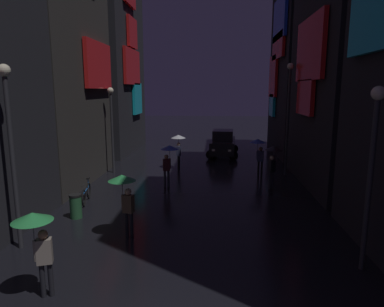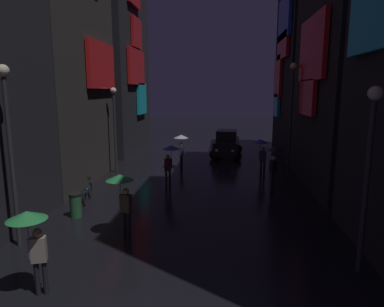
{
  "view_description": "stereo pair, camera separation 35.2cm",
  "coord_description": "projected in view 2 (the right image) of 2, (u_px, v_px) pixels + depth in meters",
  "views": [
    {
      "loc": [
        0.97,
        -4.54,
        4.82
      ],
      "look_at": [
        0.0,
        9.52,
        2.19
      ],
      "focal_mm": 32.0,
      "sensor_mm": 36.0,
      "label": 1
    },
    {
      "loc": [
        1.32,
        -4.51,
        4.82
      ],
      "look_at": [
        0.0,
        9.52,
        2.19
      ],
      "focal_mm": 32.0,
      "sensor_mm": 36.0,
      "label": 2
    }
  ],
  "objects": [
    {
      "name": "building_left_far",
      "position": [
        112.0,
        55.0,
        26.52
      ],
      "size": [
        4.25,
        8.54,
        15.01
      ],
      "color": "#232328",
      "rests_on": "ground"
    },
    {
      "name": "building_right_mid",
      "position": [
        357.0,
        17.0,
        16.05
      ],
      "size": [
        4.25,
        8.21,
        16.34
      ],
      "color": "black",
      "rests_on": "ground"
    },
    {
      "name": "building_right_far",
      "position": [
        310.0,
        71.0,
        24.87
      ],
      "size": [
        4.25,
        7.45,
        12.22
      ],
      "color": "black",
      "rests_on": "ground"
    },
    {
      "name": "pedestrian_far_right_blue",
      "position": [
        170.0,
        154.0,
        16.99
      ],
      "size": [
        0.9,
        0.9,
        2.12
      ],
      "color": "#2D2D38",
      "rests_on": "ground"
    },
    {
      "name": "pedestrian_midstreet_left_black",
      "position": [
        275.0,
        156.0,
        16.63
      ],
      "size": [
        0.9,
        0.9,
        2.12
      ],
      "color": "#2D2D38",
      "rests_on": "ground"
    },
    {
      "name": "pedestrian_near_crossing_green",
      "position": [
        31.0,
        229.0,
        7.83
      ],
      "size": [
        0.9,
        0.9,
        2.12
      ],
      "color": "black",
      "rests_on": "ground"
    },
    {
      "name": "pedestrian_foreground_right_green",
      "position": [
        122.0,
        188.0,
        11.16
      ],
      "size": [
        0.9,
        0.9,
        2.12
      ],
      "color": "black",
      "rests_on": "ground"
    },
    {
      "name": "pedestrian_foreground_left_blue",
      "position": [
        261.0,
        147.0,
        19.07
      ],
      "size": [
        0.9,
        0.9,
        2.12
      ],
      "color": "black",
      "rests_on": "ground"
    },
    {
      "name": "pedestrian_midstreet_centre_clear",
      "position": [
        181.0,
        142.0,
        20.89
      ],
      "size": [
        0.9,
        0.9,
        2.12
      ],
      "color": "black",
      "rests_on": "ground"
    },
    {
      "name": "bicycle_parked_at_storefront",
      "position": [
        87.0,
        193.0,
        14.97
      ],
      "size": [
        0.38,
        1.8,
        0.96
      ],
      "color": "black",
      "rests_on": "ground"
    },
    {
      "name": "car_distant",
      "position": [
        227.0,
        144.0,
        25.15
      ],
      "size": [
        2.45,
        4.24,
        1.92
      ],
      "color": "black",
      "rests_on": "ground"
    },
    {
      "name": "streetlamp_right_near",
      "position": [
        369.0,
        158.0,
        8.66
      ],
      "size": [
        0.36,
        0.36,
        4.92
      ],
      "color": "#2D2D33",
      "rests_on": "ground"
    },
    {
      "name": "streetlamp_right_far",
      "position": [
        291.0,
        108.0,
        18.85
      ],
      "size": [
        0.36,
        0.36,
        6.26
      ],
      "color": "#2D2D33",
      "rests_on": "ground"
    },
    {
      "name": "streetlamp_left_near",
      "position": [
        9.0,
        136.0,
        10.1
      ],
      "size": [
        0.36,
        0.36,
        5.54
      ],
      "color": "#2D2D33",
      "rests_on": "ground"
    },
    {
      "name": "streetlamp_left_far",
      "position": [
        114.0,
        119.0,
        19.76
      ],
      "size": [
        0.36,
        0.36,
        4.96
      ],
      "color": "#2D2D33",
      "rests_on": "ground"
    },
    {
      "name": "trash_bin",
      "position": [
        76.0,
        205.0,
        13.1
      ],
      "size": [
        0.46,
        0.46,
        0.93
      ],
      "color": "#265933",
      "rests_on": "ground"
    }
  ]
}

